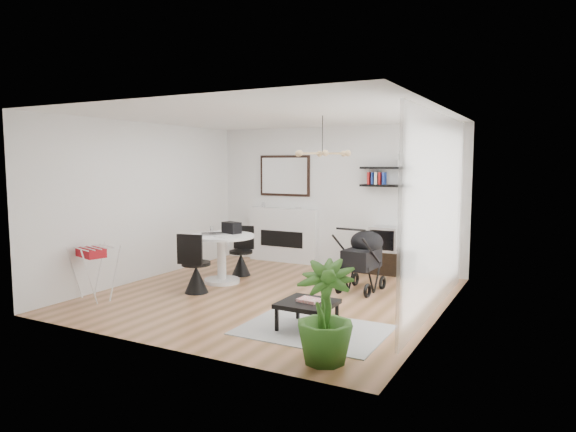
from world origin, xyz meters
The scene contains 25 objects.
floor centered at (0.00, 0.00, 0.00)m, with size 5.00×5.00×0.00m, color brown.
ceiling centered at (0.00, 0.00, 2.70)m, with size 5.00×5.00×0.00m, color white.
wall_back centered at (0.00, 2.50, 1.35)m, with size 5.00×5.00×0.00m, color white.
wall_left centered at (-2.50, 0.00, 1.35)m, with size 5.00×5.00×0.00m, color white.
wall_right centered at (2.50, 0.00, 1.35)m, with size 5.00×5.00×0.00m, color white.
sheer_curtain centered at (2.40, 0.20, 1.35)m, with size 0.04×3.60×2.60m, color white.
fireplace centered at (-1.10, 2.42, 0.69)m, with size 1.50×0.17×2.16m.
shelf_lower centered at (1.03, 2.37, 1.60)m, with size 0.90×0.25×0.04m, color black.
shelf_upper centered at (1.03, 2.37, 1.92)m, with size 0.90×0.25×0.04m, color black.
pendant_lamp centered at (0.70, 0.30, 2.15)m, with size 0.90×0.90×0.10m, color tan, non-canonical shape.
tv_console centered at (1.03, 2.29, 0.21)m, with size 1.12×0.39×0.42m, color black.
crt_tv centered at (1.07, 2.29, 0.64)m, with size 0.51×0.45×0.45m.
dining_table centered at (-1.15, 0.33, 0.54)m, with size 1.11×1.11×0.81m.
laptop centered at (-1.30, 0.28, 0.83)m, with size 0.35×0.23×0.03m, color black.
black_bag centered at (-1.11, 0.58, 0.91)m, with size 0.32×0.19×0.19m, color black.
newspaper centered at (-0.96, 0.18, 0.82)m, with size 0.32×0.26×0.01m, color silver.
drinking_glass centered at (-1.48, 0.51, 0.86)m, with size 0.06×0.06×0.10m, color white.
chair_far centered at (-1.17, 0.97, 0.28)m, with size 0.45×0.46×0.88m.
chair_near centered at (-1.11, -0.43, 0.30)m, with size 0.47×0.48×0.94m.
drying_rack centered at (-2.18, -1.43, 0.42)m, with size 0.65×0.63×0.80m.
stroller centered at (1.12, 0.95, 0.45)m, with size 0.59×0.90×1.06m.
rug centered at (1.26, -1.20, 0.01)m, with size 1.73×1.25×0.01m, color #9F9F9F.
coffee_table centered at (1.17, -1.17, 0.30)m, with size 0.65×0.65×0.33m.
magazines centered at (1.19, -1.16, 0.36)m, with size 0.25×0.20×0.04m, color #B52F2D.
potted_plant centered at (1.79, -2.05, 0.52)m, with size 0.58×0.58×1.04m, color #2F611B.
Camera 1 is at (3.80, -6.66, 2.02)m, focal length 32.00 mm.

